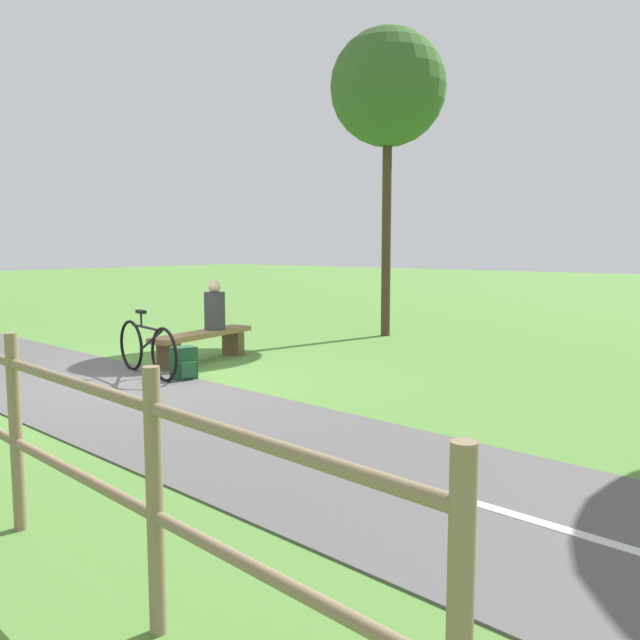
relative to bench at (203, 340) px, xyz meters
name	(u,v)px	position (x,y,z in m)	size (l,w,h in m)	color
ground_plane	(138,381)	(1.57, 0.49, -0.34)	(80.00, 80.00, 0.00)	#548438
paved_path	(324,459)	(2.55, 4.49, -0.33)	(2.59, 36.00, 0.02)	#565454
path_centre_line	(324,458)	(2.55, 4.49, -0.32)	(0.10, 32.00, 0.00)	silver
bench	(203,340)	(0.00, 0.00, 0.00)	(2.07, 0.67, 0.48)	#937047
person_seated	(215,308)	(-0.30, -0.04, 0.49)	(0.38, 0.38, 0.80)	#38383D
bicycle	(147,348)	(1.26, 0.28, 0.05)	(0.41, 1.78, 0.92)	black
backpack	(184,364)	(1.12, 0.90, -0.11)	(0.36, 0.34, 0.46)	#1E4C2D
tree_by_path	(388,89)	(-4.35, 0.59, 4.53)	(2.28, 2.28, 6.04)	#473323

